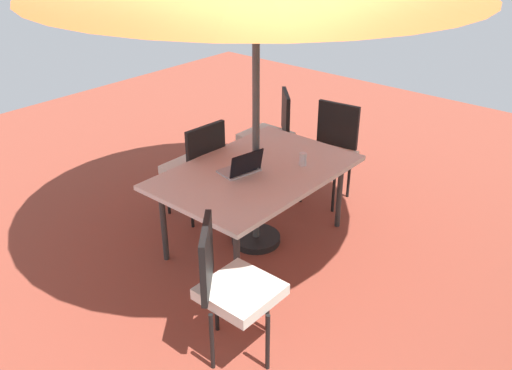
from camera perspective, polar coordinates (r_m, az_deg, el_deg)
ground_plane at (r=4.98m, az=0.00°, el=-6.02°), size 10.00×10.00×0.02m
dining_table at (r=4.63m, az=0.00°, el=1.04°), size 1.71×1.13×0.72m
chair_west at (r=5.50m, az=7.77°, el=3.84°), size 0.49×0.48×0.98m
chair_south at (r=5.13m, az=-6.25°, el=2.13°), size 0.46×0.47×0.98m
chair_southwest at (r=5.87m, az=1.64°, el=5.65°), size 0.59×0.59×0.98m
chair_northeast at (r=3.57m, az=-2.68°, el=-10.30°), size 0.58×0.58×0.98m
laptop at (r=4.54m, az=-1.52°, el=1.80°), size 0.36×0.30×0.21m
cup at (r=4.69m, az=4.93°, el=2.71°), size 0.06×0.06×0.12m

